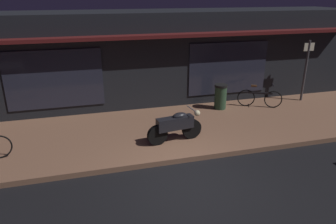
% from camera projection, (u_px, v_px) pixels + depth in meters
% --- Properties ---
extents(ground_plane, '(60.00, 60.00, 0.00)m').
position_uv_depth(ground_plane, '(191.00, 184.00, 7.52)').
color(ground_plane, black).
extents(sidewalk_slab, '(18.00, 4.00, 0.15)m').
position_uv_depth(sidewalk_slab, '(161.00, 131.00, 10.19)').
color(sidewalk_slab, '#8C6047').
rests_on(sidewalk_slab, ground_plane).
extents(storefront_building, '(18.00, 3.30, 3.60)m').
position_uv_depth(storefront_building, '(140.00, 58.00, 12.63)').
color(storefront_building, black).
rests_on(storefront_building, ground_plane).
extents(motorcycle, '(1.70, 0.57, 0.97)m').
position_uv_depth(motorcycle, '(176.00, 126.00, 9.18)').
color(motorcycle, black).
rests_on(motorcycle, sidewalk_slab).
extents(bicycle_extra, '(1.51, 0.76, 0.91)m').
position_uv_depth(bicycle_extra, '(259.00, 98.00, 11.99)').
color(bicycle_extra, black).
rests_on(bicycle_extra, sidewalk_slab).
extents(sign_post, '(0.44, 0.09, 2.40)m').
position_uv_depth(sign_post, '(306.00, 67.00, 12.38)').
color(sign_post, '#47474C').
rests_on(sign_post, sidewalk_slab).
extents(trash_bin, '(0.48, 0.48, 0.93)m').
position_uv_depth(trash_bin, '(220.00, 96.00, 11.79)').
color(trash_bin, '#2D4C33').
rests_on(trash_bin, sidewalk_slab).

